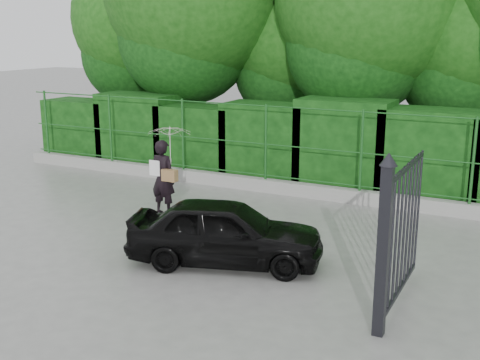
% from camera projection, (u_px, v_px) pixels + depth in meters
% --- Properties ---
extents(ground, '(80.00, 80.00, 0.00)m').
position_uv_depth(ground, '(139.00, 247.00, 10.70)').
color(ground, gray).
extents(kerb, '(14.00, 0.25, 0.30)m').
position_uv_depth(kerb, '(250.00, 183.00, 14.56)').
color(kerb, '#9E9E99').
rests_on(kerb, ground).
extents(fence, '(14.13, 0.06, 1.80)m').
position_uv_depth(fence, '(259.00, 141.00, 14.20)').
color(fence, '#1B561E').
rests_on(fence, kerb).
extents(hedge, '(14.20, 1.20, 2.19)m').
position_uv_depth(hedge, '(274.00, 143.00, 15.14)').
color(hedge, black).
rests_on(hedge, ground).
extents(gate, '(0.22, 2.33, 2.36)m').
position_uv_depth(gate, '(393.00, 235.00, 7.76)').
color(gate, black).
rests_on(gate, ground).
extents(woman, '(0.89, 0.90, 1.88)m').
position_uv_depth(woman, '(167.00, 157.00, 12.29)').
color(woman, black).
rests_on(woman, ground).
extents(car, '(3.44, 2.19, 1.09)m').
position_uv_depth(car, '(226.00, 232.00, 9.85)').
color(car, black).
rests_on(car, ground).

